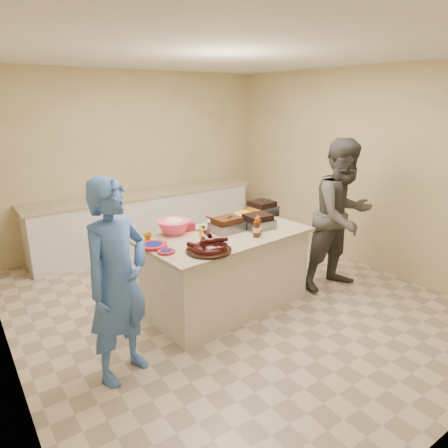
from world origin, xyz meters
TOP-DOWN VIEW (x-y plane):
  - room at (0.00, 0.00)m, footprint 4.50×5.00m
  - back_counter at (0.00, 2.20)m, footprint 3.60×0.64m
  - island at (-0.07, -0.10)m, footprint 1.91×1.11m
  - rib_platter at (-0.52, -0.42)m, footprint 0.56×0.56m
  - pulled_pork_tray at (-0.02, -0.03)m, footprint 0.36×0.28m
  - brisket_tray at (0.34, -0.13)m, footprint 0.35×0.29m
  - roasting_pan at (0.71, 0.24)m, footprint 0.34×0.34m
  - coleslaw_bowl at (-0.53, 0.25)m, footprint 0.39×0.39m
  - sausage_plate at (0.11, 0.30)m, footprint 0.34×0.34m
  - mac_cheese_dish at (0.53, 0.29)m, footprint 0.30×0.24m
  - bbq_bottle_a at (0.13, -0.36)m, footprint 0.08×0.08m
  - bbq_bottle_b at (0.19, -0.31)m, footprint 0.08×0.08m
  - mustard_bottle at (-0.34, 0.01)m, footprint 0.04×0.04m
  - sauce_bowl at (-0.22, 0.16)m, footprint 0.13×0.05m
  - plate_stack_large at (-0.90, -0.01)m, footprint 0.29×0.29m
  - plate_stack_small at (-0.87, -0.22)m, footprint 0.18×0.18m
  - plastic_cup at (-0.87, 0.19)m, footprint 0.09×0.09m
  - basket_stack at (-0.38, 0.26)m, footprint 0.19×0.15m
  - guest_blue at (-1.48, -0.55)m, footprint 1.26×1.83m
  - guest_gray at (1.37, -0.48)m, footprint 1.06×1.92m

SIDE VIEW (x-z plane):
  - room at x=0.00m, z-range -1.35..1.35m
  - island at x=-0.07m, z-range -0.44..0.44m
  - guest_blue at x=-1.48m, z-range -0.21..0.21m
  - guest_gray at x=1.37m, z-range -0.35..0.35m
  - back_counter at x=0.00m, z-range 0.00..0.90m
  - rib_platter at x=-0.52m, z-range 0.78..0.96m
  - pulled_pork_tray at x=-0.02m, z-range 0.82..0.92m
  - brisket_tray at x=0.34m, z-range 0.82..0.92m
  - roasting_pan at x=0.71m, z-range 0.81..0.93m
  - coleslaw_bowl at x=-0.53m, z-range 0.75..0.99m
  - sausage_plate at x=0.11m, z-range 0.84..0.90m
  - mac_cheese_dish at x=0.53m, z-range 0.83..0.91m
  - bbq_bottle_a at x=0.13m, z-range 0.77..0.98m
  - bbq_bottle_b at x=0.19m, z-range 0.77..0.98m
  - mustard_bottle at x=-0.34m, z-range 0.81..0.93m
  - sauce_bowl at x=-0.22m, z-range 0.81..0.94m
  - plate_stack_large at x=-0.90m, z-range 0.85..0.89m
  - plate_stack_small at x=-0.87m, z-range 0.86..0.88m
  - plastic_cup at x=-0.87m, z-range 0.83..0.91m
  - basket_stack at x=-0.38m, z-range 0.83..0.92m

